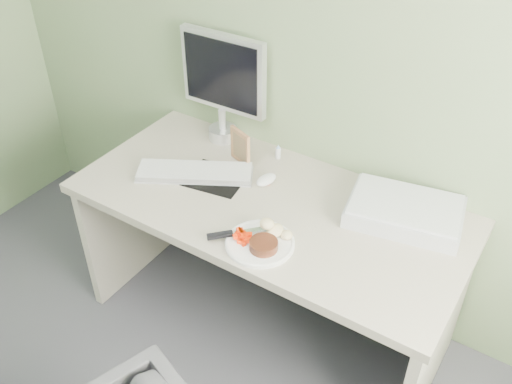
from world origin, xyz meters
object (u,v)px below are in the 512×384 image
Objects in this scene: scanner at (405,212)px; monitor at (223,82)px; desk at (268,236)px; plate at (260,243)px.

scanner is 0.97m from monitor.
plate is (0.11, -0.23, 0.19)m from desk.
desk is 3.74× the size of scanner.
scanner is (0.50, 0.19, 0.22)m from desk.
desk is 3.18× the size of monitor.
plate is 0.82m from monitor.
monitor is at bearing 144.27° from desk.
scanner reaches higher than desk.
desk is 6.25× the size of plate.
desk is 0.71m from monitor.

